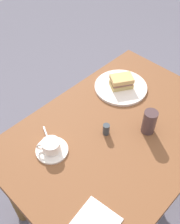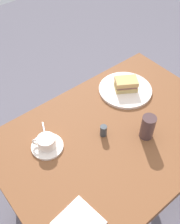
{
  "view_description": "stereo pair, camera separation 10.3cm",
  "coord_description": "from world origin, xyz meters",
  "px_view_note": "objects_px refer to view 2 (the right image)",
  "views": [
    {
      "loc": [
        -0.67,
        -0.47,
        1.71
      ],
      "look_at": [
        -0.03,
        0.16,
        0.74
      ],
      "focal_mm": 43.15,
      "sensor_mm": 36.0,
      "label": 1
    },
    {
      "loc": [
        -0.59,
        -0.53,
        1.71
      ],
      "look_at": [
        -0.03,
        0.16,
        0.74
      ],
      "focal_mm": 43.15,
      "sensor_mm": 36.0,
      "label": 2
    }
  ],
  "objects_px": {
    "sandwich_plate": "(125,90)",
    "sandwich_front": "(126,84)",
    "dining_table": "(115,145)",
    "salt_shaker": "(103,131)",
    "coffee_cup": "(46,142)",
    "spoon": "(45,133)",
    "napkin": "(79,223)",
    "coffee_saucer": "(47,146)",
    "drinking_glass": "(148,127)"
  },
  "relations": [
    {
      "from": "sandwich_front",
      "to": "coffee_saucer",
      "type": "distance_m",
      "value": 0.54
    },
    {
      "from": "coffee_cup",
      "to": "drinking_glass",
      "type": "distance_m",
      "value": 0.46
    },
    {
      "from": "napkin",
      "to": "salt_shaker",
      "type": "relative_size",
      "value": 2.58
    },
    {
      "from": "sandwich_plate",
      "to": "napkin",
      "type": "xyz_separation_m",
      "value": [
        -0.63,
        -0.41,
        -0.01
      ]
    },
    {
      "from": "coffee_cup",
      "to": "spoon",
      "type": "height_order",
      "value": "coffee_cup"
    },
    {
      "from": "napkin",
      "to": "drinking_glass",
      "type": "xyz_separation_m",
      "value": [
        0.49,
        0.12,
        0.06
      ]
    },
    {
      "from": "coffee_saucer",
      "to": "salt_shaker",
      "type": "relative_size",
      "value": 2.5
    },
    {
      "from": "spoon",
      "to": "napkin",
      "type": "bearing_deg",
      "value": -106.66
    },
    {
      "from": "dining_table",
      "to": "coffee_saucer",
      "type": "height_order",
      "value": "coffee_saucer"
    },
    {
      "from": "spoon",
      "to": "napkin",
      "type": "relative_size",
      "value": 0.63
    },
    {
      "from": "spoon",
      "to": "dining_table",
      "type": "bearing_deg",
      "value": -37.47
    },
    {
      "from": "sandwich_front",
      "to": "drinking_glass",
      "type": "height_order",
      "value": "drinking_glass"
    },
    {
      "from": "dining_table",
      "to": "coffee_cup",
      "type": "height_order",
      "value": "coffee_cup"
    },
    {
      "from": "dining_table",
      "to": "salt_shaker",
      "type": "xyz_separation_m",
      "value": [
        -0.05,
        0.03,
        0.13
      ]
    },
    {
      "from": "coffee_cup",
      "to": "spoon",
      "type": "distance_m",
      "value": 0.08
    },
    {
      "from": "coffee_cup",
      "to": "napkin",
      "type": "bearing_deg",
      "value": -104.96
    },
    {
      "from": "sandwich_plate",
      "to": "sandwich_front",
      "type": "bearing_deg",
      "value": 7.63
    },
    {
      "from": "sandwich_plate",
      "to": "coffee_cup",
      "type": "height_order",
      "value": "coffee_cup"
    },
    {
      "from": "dining_table",
      "to": "drinking_glass",
      "type": "relative_size",
      "value": 8.99
    },
    {
      "from": "sandwich_plate",
      "to": "coffee_cup",
      "type": "xyz_separation_m",
      "value": [
        -0.54,
        -0.05,
        0.03
      ]
    },
    {
      "from": "sandwich_plate",
      "to": "sandwich_front",
      "type": "relative_size",
      "value": 2.05
    },
    {
      "from": "coffee_saucer",
      "to": "salt_shaker",
      "type": "distance_m",
      "value": 0.27
    },
    {
      "from": "napkin",
      "to": "drinking_glass",
      "type": "relative_size",
      "value": 1.21
    },
    {
      "from": "dining_table",
      "to": "salt_shaker",
      "type": "distance_m",
      "value": 0.14
    },
    {
      "from": "dining_table",
      "to": "coffee_cup",
      "type": "distance_m",
      "value": 0.36
    },
    {
      "from": "coffee_cup",
      "to": "napkin",
      "type": "distance_m",
      "value": 0.37
    },
    {
      "from": "coffee_cup",
      "to": "salt_shaker",
      "type": "distance_m",
      "value": 0.27
    },
    {
      "from": "sandwich_plate",
      "to": "coffee_saucer",
      "type": "xyz_separation_m",
      "value": [
        -0.53,
        -0.05,
        -0.0
      ]
    },
    {
      "from": "napkin",
      "to": "drinking_glass",
      "type": "height_order",
      "value": "drinking_glass"
    },
    {
      "from": "spoon",
      "to": "napkin",
      "type": "xyz_separation_m",
      "value": [
        -0.13,
        -0.43,
        -0.01
      ]
    },
    {
      "from": "spoon",
      "to": "salt_shaker",
      "type": "xyz_separation_m",
      "value": [
        0.21,
        -0.17,
        0.02
      ]
    },
    {
      "from": "coffee_cup",
      "to": "spoon",
      "type": "xyz_separation_m",
      "value": [
        0.03,
        0.07,
        -0.03
      ]
    },
    {
      "from": "napkin",
      "to": "salt_shaker",
      "type": "xyz_separation_m",
      "value": [
        0.34,
        0.25,
        0.03
      ]
    },
    {
      "from": "coffee_saucer",
      "to": "spoon",
      "type": "relative_size",
      "value": 1.54
    },
    {
      "from": "napkin",
      "to": "dining_table",
      "type": "bearing_deg",
      "value": 29.54
    },
    {
      "from": "sandwich_front",
      "to": "salt_shaker",
      "type": "height_order",
      "value": "sandwich_front"
    },
    {
      "from": "salt_shaker",
      "to": "drinking_glass",
      "type": "relative_size",
      "value": 0.47
    },
    {
      "from": "coffee_saucer",
      "to": "coffee_cup",
      "type": "xyz_separation_m",
      "value": [
        -0.0,
        0.0,
        0.03
      ]
    },
    {
      "from": "coffee_saucer",
      "to": "spoon",
      "type": "height_order",
      "value": "spoon"
    },
    {
      "from": "coffee_saucer",
      "to": "coffee_cup",
      "type": "height_order",
      "value": "coffee_cup"
    },
    {
      "from": "dining_table",
      "to": "sandwich_plate",
      "type": "xyz_separation_m",
      "value": [
        0.24,
        0.18,
        0.11
      ]
    },
    {
      "from": "coffee_saucer",
      "to": "sandwich_front",
      "type": "bearing_deg",
      "value": 5.14
    },
    {
      "from": "drinking_glass",
      "to": "sandwich_front",
      "type": "bearing_deg",
      "value": 63.19
    },
    {
      "from": "sandwich_plate",
      "to": "spoon",
      "type": "distance_m",
      "value": 0.5
    },
    {
      "from": "sandwich_plate",
      "to": "napkin",
      "type": "distance_m",
      "value": 0.75
    },
    {
      "from": "coffee_cup",
      "to": "napkin",
      "type": "relative_size",
      "value": 0.62
    },
    {
      "from": "dining_table",
      "to": "coffee_saucer",
      "type": "xyz_separation_m",
      "value": [
        -0.3,
        0.13,
        0.11
      ]
    },
    {
      "from": "napkin",
      "to": "salt_shaker",
      "type": "height_order",
      "value": "salt_shaker"
    },
    {
      "from": "drinking_glass",
      "to": "spoon",
      "type": "bearing_deg",
      "value": 139.99
    },
    {
      "from": "dining_table",
      "to": "sandwich_front",
      "type": "distance_m",
      "value": 0.33
    }
  ]
}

